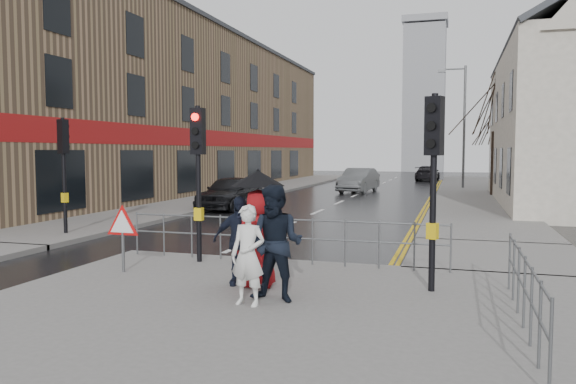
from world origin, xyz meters
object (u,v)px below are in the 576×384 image
Objects in this scene: car_mid at (359,180)px; car_parked at (230,192)px; pedestrian_b at (276,243)px; pedestrian_d at (239,240)px; pedestrian_with_umbrella at (258,224)px; pedestrian_a at (248,255)px.

car_parked is at bearing -101.53° from car_mid.
pedestrian_d is (-1.00, 0.89, -0.13)m from pedestrian_b.
pedestrian_with_umbrella is 0.50m from pedestrian_d.
pedestrian_a is 0.98× the size of pedestrian_d.
pedestrian_with_umbrella is at bearing -78.27° from car_mid.
pedestrian_b is at bearing -77.12° from car_mid.
car_parked is 0.96× the size of car_mid.
pedestrian_d is (-0.38, 0.05, -0.32)m from pedestrian_with_umbrella.
pedestrian_b is at bearing -54.41° from pedestrian_d.
pedestrian_b is 1.05m from pedestrian_with_umbrella.
car_parked is at bearing 120.53° from pedestrian_b.
car_mid reaches higher than car_parked.
pedestrian_b is at bearing 51.77° from pedestrian_a.
car_mid is at bearing 95.57° from pedestrian_with_umbrella.
pedestrian_b is 0.90× the size of pedestrian_with_umbrella.
pedestrian_b reaches higher than car_mid.
pedestrian_with_umbrella reaches higher than car_parked.
car_mid is (-2.47, 25.27, -0.52)m from pedestrian_with_umbrella.
pedestrian_d is 14.72m from car_parked.
pedestrian_a is 16.10m from car_parked.
pedestrian_b is 0.43× the size of car_parked.
car_mid is (3.73, 11.69, 0.01)m from car_parked.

